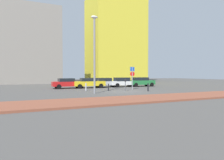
% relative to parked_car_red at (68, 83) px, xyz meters
% --- Properties ---
extents(ground_plane, '(120.00, 120.00, 0.00)m').
position_rel_parked_car_red_xyz_m(ground_plane, '(4.92, -7.55, -0.74)').
color(ground_plane, '#4C4947').
extents(sidewalk_brick, '(40.00, 3.88, 0.14)m').
position_rel_parked_car_red_xyz_m(sidewalk_brick, '(4.92, -14.48, -0.67)').
color(sidewalk_brick, brown).
rests_on(sidewalk_brick, ground).
extents(parked_car_red, '(4.56, 2.20, 1.41)m').
position_rel_parked_car_red_xyz_m(parked_car_red, '(0.00, 0.00, 0.00)').
color(parked_car_red, red).
rests_on(parked_car_red, ground).
extents(parked_car_yellow, '(4.54, 1.99, 1.45)m').
position_rel_parked_car_red_xyz_m(parked_car_yellow, '(2.90, -0.42, 0.01)').
color(parked_car_yellow, gold).
rests_on(parked_car_yellow, ground).
extents(parked_car_silver, '(3.97, 1.91, 1.44)m').
position_rel_parked_car_red_xyz_m(parked_car_silver, '(5.69, 0.22, 0.01)').
color(parked_car_silver, '#B7BABF').
rests_on(parked_car_silver, ground).
extents(parked_car_white, '(4.20, 1.95, 1.48)m').
position_rel_parked_car_red_xyz_m(parked_car_white, '(8.53, -0.13, 0.03)').
color(parked_car_white, white).
rests_on(parked_car_white, ground).
extents(parked_car_green, '(4.35, 1.98, 1.49)m').
position_rel_parked_car_red_xyz_m(parked_car_green, '(11.78, -0.29, 0.04)').
color(parked_car_green, '#237238').
rests_on(parked_car_green, ground).
extents(parking_sign_post, '(0.59, 0.19, 2.95)m').
position_rel_parked_car_red_xyz_m(parking_sign_post, '(7.24, -5.47, 1.12)').
color(parking_sign_post, gray).
rests_on(parking_sign_post, ground).
extents(parking_meter, '(0.18, 0.14, 1.42)m').
position_rel_parked_car_red_xyz_m(parking_meter, '(5.29, -7.30, 0.17)').
color(parking_meter, '#4C4C51').
rests_on(parking_meter, ground).
extents(street_lamp, '(0.70, 0.36, 7.98)m').
position_rel_parked_car_red_xyz_m(street_lamp, '(1.19, -8.34, 3.88)').
color(street_lamp, gray).
rests_on(street_lamp, ground).
extents(traffic_bollard_near, '(0.16, 0.16, 0.93)m').
position_rel_parked_car_red_xyz_m(traffic_bollard_near, '(1.27, -4.73, -0.28)').
color(traffic_bollard_near, '#B7B7BC').
rests_on(traffic_bollard_near, ground).
extents(traffic_bollard_mid, '(0.13, 0.13, 0.85)m').
position_rel_parked_car_red_xyz_m(traffic_bollard_mid, '(3.68, -6.02, -0.32)').
color(traffic_bollard_mid, black).
rests_on(traffic_bollard_mid, ground).
extents(traffic_bollard_far, '(0.15, 0.15, 0.92)m').
position_rel_parked_car_red_xyz_m(traffic_bollard_far, '(7.71, -8.36, -0.28)').
color(traffic_bollard_far, black).
rests_on(traffic_bollard_far, ground).
extents(building_colorful_midrise, '(14.36, 12.88, 24.17)m').
position_rel_parked_car_red_xyz_m(building_colorful_midrise, '(17.68, 23.61, 11.34)').
color(building_colorful_midrise, gold).
rests_on(building_colorful_midrise, ground).
extents(building_under_construction, '(12.18, 12.64, 16.38)m').
position_rel_parked_car_red_xyz_m(building_under_construction, '(-4.63, 20.48, 7.45)').
color(building_under_construction, gray).
rests_on(building_under_construction, ground).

